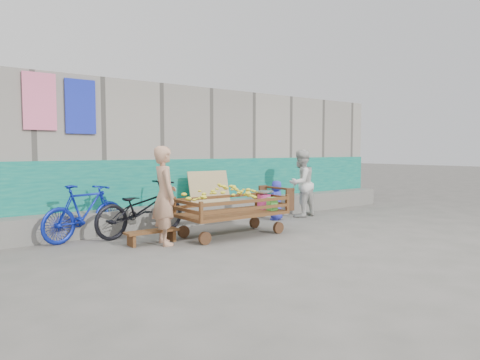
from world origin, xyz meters
TOP-DOWN VIEW (x-y plane):
  - ground at (0.00, 0.00)m, footprint 80.00×80.00m
  - building_wall at (-0.00, 4.05)m, footprint 12.00×3.50m
  - banana_cart at (-0.14, 0.80)m, footprint 2.18×1.00m
  - bench at (-1.61, 1.06)m, footprint 0.92×0.28m
  - vendor_man at (-1.45, 0.88)m, footprint 0.50×0.67m
  - woman at (2.55, 1.68)m, footprint 0.87×0.73m
  - child at (1.77, 1.67)m, footprint 0.52×0.46m
  - bicycle_dark at (-1.45, 1.85)m, footprint 2.00×1.00m
  - bicycle_blue at (-2.42, 2.05)m, footprint 1.72×0.95m

SIDE VIEW (x-z plane):
  - ground at x=0.00m, z-range 0.00..0.00m
  - bench at x=-1.61m, z-range 0.05..0.28m
  - child at x=1.77m, z-range 0.00..0.90m
  - bicycle_blue at x=-2.42m, z-range 0.00..1.00m
  - bicycle_dark at x=-1.45m, z-range 0.00..1.00m
  - banana_cart at x=-0.14m, z-range 0.16..1.09m
  - woman at x=2.55m, z-range 0.00..1.61m
  - vendor_man at x=-1.45m, z-range 0.00..1.66m
  - building_wall at x=0.00m, z-range -0.03..2.97m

